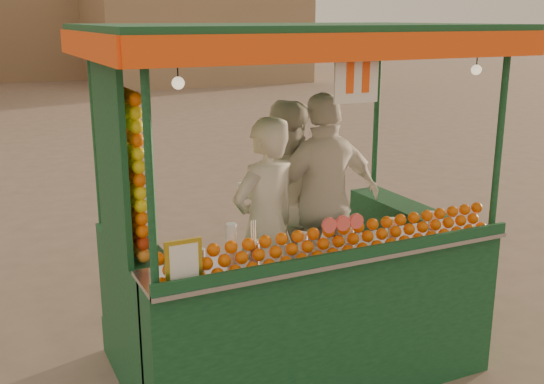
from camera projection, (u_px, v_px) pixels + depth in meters
name	position (u px, v px, depth m)	size (l,w,h in m)	color
ground	(344.00, 358.00, 5.44)	(90.00, 90.00, 0.00)	brown
building_right	(194.00, 24.00, 28.59)	(9.00, 6.00, 5.00)	#916D52
juice_cart	(290.00, 268.00, 5.03)	(3.01, 1.95, 2.73)	#103B20
vendor_left	(266.00, 226.00, 5.08)	(0.73, 0.58, 1.74)	white
vendor_middle	(283.00, 199.00, 5.75)	(1.09, 1.04, 1.78)	white
vendor_right	(324.00, 201.00, 5.56)	(1.10, 0.47, 1.87)	white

